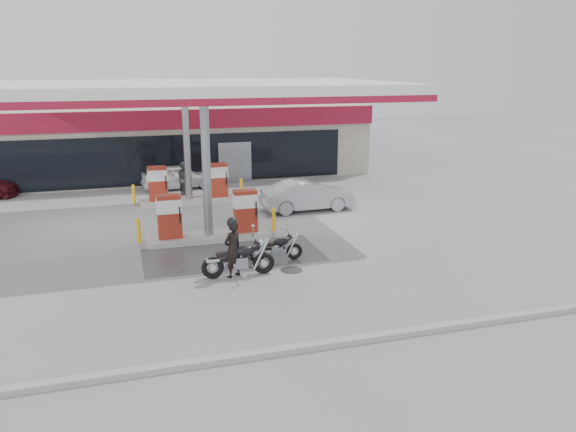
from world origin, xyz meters
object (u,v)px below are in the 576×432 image
object	(u,v)px
pump_island_near	(208,221)
hatchback_silver	(308,195)
pump_island_far	(189,187)
biker_main	(233,249)
attendant	(184,179)
main_motorcycle	(240,260)
sedan_white	(178,176)
parked_motorcycle	(277,249)

from	to	relation	value
pump_island_near	hatchback_silver	world-z (taller)	pump_island_near
pump_island_far	biker_main	distance (m)	10.00
pump_island_far	attendant	xyz separation A→B (m)	(-0.03, 1.43, 0.14)
main_motorcycle	biker_main	distance (m)	0.42
pump_island_far	sedan_white	world-z (taller)	pump_island_far
attendant	hatchback_silver	size ratio (longest dim) A/B	0.41
parked_motorcycle	sedan_white	xyz separation A→B (m)	(-1.93, 12.20, 0.22)
sedan_white	hatchback_silver	world-z (taller)	hatchback_silver
sedan_white	parked_motorcycle	bearing A→B (deg)	-177.94
biker_main	attendant	bearing A→B (deg)	-121.35
biker_main	main_motorcycle	bearing A→B (deg)	148.06
pump_island_far	attendant	size ratio (longest dim) A/B	3.04
attendant	parked_motorcycle	bearing A→B (deg)	173.02
main_motorcycle	parked_motorcycle	size ratio (longest dim) A/B	1.25
pump_island_near	biker_main	xyz separation A→B (m)	(0.14, -4.00, 0.17)
pump_island_far	sedan_white	bearing A→B (deg)	92.64
pump_island_near	sedan_white	distance (m)	9.20
sedan_white	pump_island_near	bearing A→B (deg)	173.97
pump_island_near	hatchback_silver	distance (m)	5.73
sedan_white	biker_main	bearing A→B (deg)	174.28
biker_main	hatchback_silver	size ratio (longest dim) A/B	0.43
pump_island_near	parked_motorcycle	world-z (taller)	pump_island_near
biker_main	sedan_white	xyz separation A→B (m)	(-0.28, 13.20, -0.25)
pump_island_near	sedan_white	size ratio (longest dim) A/B	1.37
pump_island_near	sedan_white	world-z (taller)	pump_island_near
main_motorcycle	hatchback_silver	distance (m)	8.35
pump_island_far	biker_main	xyz separation A→B (m)	(0.14, -10.00, 0.17)
pump_island_far	main_motorcycle	bearing A→B (deg)	-88.08
parked_motorcycle	sedan_white	size ratio (longest dim) A/B	0.49
parked_motorcycle	attendant	world-z (taller)	attendant
hatchback_silver	pump_island_near	bearing A→B (deg)	119.77
pump_island_far	main_motorcycle	xyz separation A→B (m)	(0.34, -10.00, -0.19)
biker_main	attendant	size ratio (longest dim) A/B	1.05
hatchback_silver	sedan_white	bearing A→B (deg)	37.16
pump_island_near	parked_motorcycle	size ratio (longest dim) A/B	2.82
main_motorcycle	hatchback_silver	bearing A→B (deg)	58.06
pump_island_far	sedan_white	xyz separation A→B (m)	(-0.15, 3.20, -0.07)
pump_island_far	attendant	bearing A→B (deg)	91.04
main_motorcycle	hatchback_silver	xyz separation A→B (m)	(4.54, 7.00, 0.16)
attendant	pump_island_near	bearing A→B (deg)	163.37
pump_island_far	attendant	distance (m)	1.44
sedan_white	attendant	xyz separation A→B (m)	(0.12, -1.77, 0.21)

